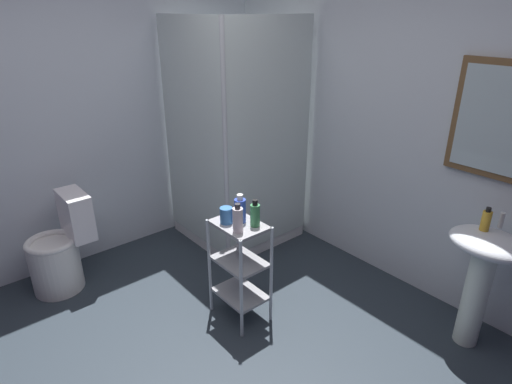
{
  "coord_description": "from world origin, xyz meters",
  "views": [
    {
      "loc": [
        1.65,
        -0.97,
        2.04
      ],
      "look_at": [
        -0.42,
        0.78,
        0.86
      ],
      "focal_mm": 29.76,
      "sensor_mm": 36.0,
      "label": 1
    }
  ],
  "objects_px": {
    "storage_cart": "(240,263)",
    "hand_soap_bottle": "(486,220)",
    "toilet": "(61,251)",
    "body_wash_bottle_green": "(255,215)",
    "rinse_cup": "(226,215)",
    "shower_stall": "(235,194)",
    "lotion_bottle_white": "(238,219)",
    "shampoo_bottle_blue": "(240,210)",
    "pedestal_sink": "(483,267)"
  },
  "relations": [
    {
      "from": "storage_cart",
      "to": "hand_soap_bottle",
      "type": "bearing_deg",
      "value": 41.62
    },
    {
      "from": "shower_stall",
      "to": "pedestal_sink",
      "type": "xyz_separation_m",
      "value": [
        2.07,
        0.33,
        0.12
      ]
    },
    {
      "from": "storage_cart",
      "to": "rinse_cup",
      "type": "bearing_deg",
      "value": -139.23
    },
    {
      "from": "shower_stall",
      "to": "body_wash_bottle_green",
      "type": "bearing_deg",
      "value": -30.93
    },
    {
      "from": "shampoo_bottle_blue",
      "to": "body_wash_bottle_green",
      "type": "distance_m",
      "value": 0.11
    },
    {
      "from": "rinse_cup",
      "to": "shower_stall",
      "type": "bearing_deg",
      "value": 139.55
    },
    {
      "from": "storage_cart",
      "to": "body_wash_bottle_green",
      "type": "bearing_deg",
      "value": 35.06
    },
    {
      "from": "storage_cart",
      "to": "shampoo_bottle_blue",
      "type": "height_order",
      "value": "shampoo_bottle_blue"
    },
    {
      "from": "hand_soap_bottle",
      "to": "shampoo_bottle_blue",
      "type": "bearing_deg",
      "value": -139.57
    },
    {
      "from": "toilet",
      "to": "lotion_bottle_white",
      "type": "relative_size",
      "value": 3.94
    },
    {
      "from": "rinse_cup",
      "to": "hand_soap_bottle",
      "type": "bearing_deg",
      "value": 41.57
    },
    {
      "from": "lotion_bottle_white",
      "to": "shampoo_bottle_blue",
      "type": "bearing_deg",
      "value": 135.64
    },
    {
      "from": "storage_cart",
      "to": "lotion_bottle_white",
      "type": "bearing_deg",
      "value": -41.51
    },
    {
      "from": "pedestal_sink",
      "to": "lotion_bottle_white",
      "type": "distance_m",
      "value": 1.54
    },
    {
      "from": "pedestal_sink",
      "to": "storage_cart",
      "type": "xyz_separation_m",
      "value": [
        -1.17,
        -0.98,
        -0.14
      ]
    },
    {
      "from": "hand_soap_bottle",
      "to": "lotion_bottle_white",
      "type": "xyz_separation_m",
      "value": [
        -1.04,
        -1.07,
        -0.05
      ]
    },
    {
      "from": "toilet",
      "to": "body_wash_bottle_green",
      "type": "bearing_deg",
      "value": 35.69
    },
    {
      "from": "lotion_bottle_white",
      "to": "pedestal_sink",
      "type": "bearing_deg",
      "value": 43.94
    },
    {
      "from": "shower_stall",
      "to": "hand_soap_bottle",
      "type": "relative_size",
      "value": 13.35
    },
    {
      "from": "shampoo_bottle_blue",
      "to": "rinse_cup",
      "type": "distance_m",
      "value": 0.1
    },
    {
      "from": "shampoo_bottle_blue",
      "to": "hand_soap_bottle",
      "type": "bearing_deg",
      "value": 40.43
    },
    {
      "from": "storage_cart",
      "to": "lotion_bottle_white",
      "type": "relative_size",
      "value": 3.84
    },
    {
      "from": "toilet",
      "to": "shampoo_bottle_blue",
      "type": "distance_m",
      "value": 1.53
    },
    {
      "from": "shower_stall",
      "to": "lotion_bottle_white",
      "type": "height_order",
      "value": "shower_stall"
    },
    {
      "from": "lotion_bottle_white",
      "to": "rinse_cup",
      "type": "bearing_deg",
      "value": 174.42
    },
    {
      "from": "rinse_cup",
      "to": "body_wash_bottle_green",
      "type": "bearing_deg",
      "value": 37.56
    },
    {
      "from": "shower_stall",
      "to": "body_wash_bottle_green",
      "type": "distance_m",
      "value": 1.2
    },
    {
      "from": "storage_cart",
      "to": "hand_soap_bottle",
      "type": "relative_size",
      "value": 4.94
    },
    {
      "from": "toilet",
      "to": "lotion_bottle_white",
      "type": "distance_m",
      "value": 1.56
    },
    {
      "from": "pedestal_sink",
      "to": "toilet",
      "type": "height_order",
      "value": "pedestal_sink"
    },
    {
      "from": "toilet",
      "to": "rinse_cup",
      "type": "relative_size",
      "value": 6.99
    },
    {
      "from": "toilet",
      "to": "shampoo_bottle_blue",
      "type": "xyz_separation_m",
      "value": [
        1.15,
        0.87,
        0.51
      ]
    },
    {
      "from": "pedestal_sink",
      "to": "toilet",
      "type": "relative_size",
      "value": 1.07
    },
    {
      "from": "shower_stall",
      "to": "pedestal_sink",
      "type": "relative_size",
      "value": 2.47
    },
    {
      "from": "shower_stall",
      "to": "pedestal_sink",
      "type": "height_order",
      "value": "shower_stall"
    },
    {
      "from": "storage_cart",
      "to": "body_wash_bottle_green",
      "type": "relative_size",
      "value": 4.02
    },
    {
      "from": "shower_stall",
      "to": "lotion_bottle_white",
      "type": "bearing_deg",
      "value": -36.57
    },
    {
      "from": "pedestal_sink",
      "to": "hand_soap_bottle",
      "type": "distance_m",
      "value": 0.3
    },
    {
      "from": "hand_soap_bottle",
      "to": "body_wash_bottle_green",
      "type": "height_order",
      "value": "hand_soap_bottle"
    },
    {
      "from": "pedestal_sink",
      "to": "hand_soap_bottle",
      "type": "xyz_separation_m",
      "value": [
        -0.05,
        0.01,
        0.3
      ]
    },
    {
      "from": "pedestal_sink",
      "to": "body_wash_bottle_green",
      "type": "distance_m",
      "value": 1.44
    },
    {
      "from": "shower_stall",
      "to": "hand_soap_bottle",
      "type": "height_order",
      "value": "shower_stall"
    },
    {
      "from": "toilet",
      "to": "hand_soap_bottle",
      "type": "height_order",
      "value": "hand_soap_bottle"
    },
    {
      "from": "shower_stall",
      "to": "body_wash_bottle_green",
      "type": "xyz_separation_m",
      "value": [
        0.98,
        -0.59,
        0.36
      ]
    },
    {
      "from": "shampoo_bottle_blue",
      "to": "toilet",
      "type": "bearing_deg",
      "value": -143.02
    },
    {
      "from": "pedestal_sink",
      "to": "storage_cart",
      "type": "height_order",
      "value": "pedestal_sink"
    },
    {
      "from": "shampoo_bottle_blue",
      "to": "rinse_cup",
      "type": "bearing_deg",
      "value": -119.64
    },
    {
      "from": "shower_stall",
      "to": "shampoo_bottle_blue",
      "type": "bearing_deg",
      "value": -35.6
    },
    {
      "from": "pedestal_sink",
      "to": "rinse_cup",
      "type": "bearing_deg",
      "value": -139.93
    },
    {
      "from": "shampoo_bottle_blue",
      "to": "body_wash_bottle_green",
      "type": "relative_size",
      "value": 1.06
    }
  ]
}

